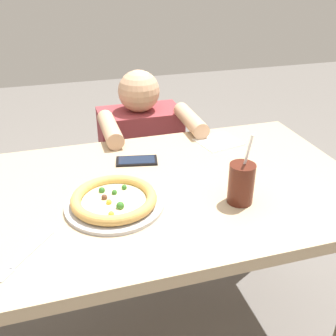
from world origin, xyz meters
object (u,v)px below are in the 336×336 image
Objects in this scene: pizza_near at (114,201)px; diner_seated at (142,173)px; drink_cup_colored at (241,183)px; fork at (24,257)px; cell_phone at (137,161)px.

pizza_near is 0.86m from diner_seated.
drink_cup_colored reaches higher than diner_seated.
fork is at bearing -119.11° from diner_seated.
diner_seated reaches higher than pizza_near.
pizza_near is at bearing -108.53° from diner_seated.
drink_cup_colored is 0.23× the size of diner_seated.
drink_cup_colored is at bearing -12.31° from pizza_near.
fork is 0.58m from cell_phone.
pizza_near is at bearing -115.55° from cell_phone.
drink_cup_colored is 0.92m from diner_seated.
pizza_near is 1.76× the size of fork.
pizza_near is 1.32× the size of drink_cup_colored.
drink_cup_colored reaches higher than pizza_near.
pizza_near is at bearing 167.69° from drink_cup_colored.
fork is 1.05× the size of cell_phone.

